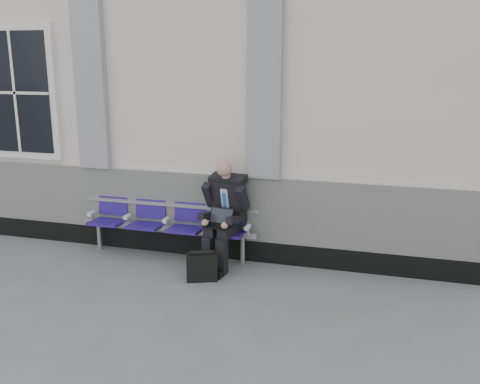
% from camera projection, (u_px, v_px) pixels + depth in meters
% --- Properties ---
extents(station_building, '(14.40, 4.40, 4.49)m').
position_uv_depth(station_building, '(73.00, 87.00, 9.85)').
color(station_building, silver).
rests_on(station_building, ground).
extents(bench, '(2.60, 0.47, 0.91)m').
position_uv_depth(bench, '(168.00, 218.00, 7.52)').
color(bench, '#9EA0A3').
rests_on(bench, ground).
extents(businessman, '(0.63, 0.84, 1.46)m').
position_uv_depth(businessman, '(225.00, 210.00, 7.10)').
color(businessman, black).
rests_on(businessman, ground).
extents(briefcase, '(0.42, 0.30, 0.40)m').
position_uv_depth(briefcase, '(202.00, 267.00, 6.75)').
color(briefcase, black).
rests_on(briefcase, ground).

